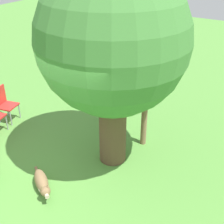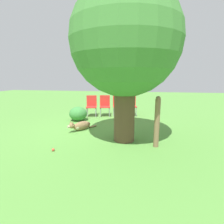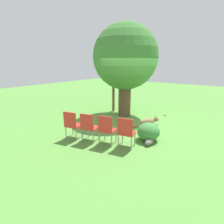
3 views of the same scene
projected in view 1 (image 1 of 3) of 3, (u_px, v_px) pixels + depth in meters
ground_plane at (60, 175)px, 6.19m from camera, size 30.00×30.00×0.00m
oak_tree at (113, 42)px, 5.42m from camera, size 2.75×2.75×3.95m
dog at (42, 183)px, 5.77m from camera, size 0.94×0.72×0.37m
fence_post at (144, 119)px, 6.83m from camera, size 0.13×0.13×1.27m
red_chair_3 at (4, 102)px, 7.81m from camera, size 0.51×0.52×0.90m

